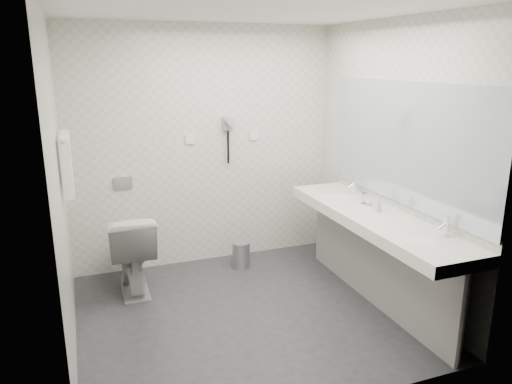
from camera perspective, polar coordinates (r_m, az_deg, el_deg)
name	(u,v)px	position (r m, az deg, el deg)	size (l,w,h in m)	color
floor	(246,313)	(4.40, -1.18, -14.00)	(2.80, 2.80, 0.00)	#27272C
ceiling	(244,10)	(3.85, -1.39, 20.49)	(2.80, 2.80, 0.00)	silver
wall_back	(204,148)	(5.16, -6.08, 5.15)	(2.80, 2.80, 0.00)	beige
wall_front	(321,224)	(2.79, 7.61, -3.67)	(2.80, 2.80, 0.00)	beige
wall_left	(59,190)	(3.73, -22.00, 0.19)	(2.60, 2.60, 0.00)	beige
wall_right	(391,162)	(4.58, 15.50, 3.40)	(2.60, 2.60, 0.00)	beige
vanity_counter	(374,219)	(4.39, 13.68, -3.10)	(0.55, 2.20, 0.10)	silver
vanity_panel	(374,264)	(4.55, 13.61, -8.15)	(0.03, 2.15, 0.75)	gray
vanity_post_near	(461,319)	(3.85, 22.85, -13.51)	(0.06, 0.06, 0.75)	silver
vanity_post_far	(322,227)	(5.39, 7.72, -4.10)	(0.06, 0.06, 0.75)	silver
mirror	(405,144)	(4.38, 17.05, 5.42)	(0.02, 2.20, 1.05)	#B2BCC6
basin_near	(424,240)	(3.89, 19.06, -5.37)	(0.40, 0.31, 0.05)	silver
basin_far	(337,196)	(4.90, 9.49, -0.50)	(0.40, 0.31, 0.05)	silver
faucet_near	(446,226)	(3.98, 21.35, -3.73)	(0.04, 0.04, 0.15)	silver
faucet_far	(355,186)	(4.98, 11.48, 0.71)	(0.04, 0.04, 0.15)	silver
soap_bottle_a	(377,205)	(4.44, 14.00, -1.44)	(0.05, 0.05, 0.12)	silver
soap_bottle_b	(369,201)	(4.60, 13.08, -1.02)	(0.06, 0.06, 0.08)	silver
glass_left	(364,198)	(4.65, 12.56, -0.69)	(0.05, 0.05, 0.10)	silver
toilet	(131,251)	(4.81, -14.36, -6.74)	(0.43, 0.76, 0.77)	silver
flush_plate	(123,183)	(5.07, -15.28, 1.03)	(0.18, 0.02, 0.12)	#B2B5BA
pedal_bin	(241,255)	(5.23, -1.78, -7.40)	(0.19, 0.19, 0.27)	#B2B5BA
bin_lid	(241,243)	(5.18, -1.79, -5.97)	(0.19, 0.19, 0.01)	#B2B5BA
towel_rail	(63,137)	(4.21, -21.63, 6.02)	(0.02, 0.02, 0.62)	silver
towel_near	(67,167)	(4.11, -21.20, 2.73)	(0.07, 0.24, 0.48)	white
towel_far	(67,160)	(4.39, -21.21, 3.47)	(0.07, 0.24, 0.48)	white
dryer_cradle	(227,123)	(5.16, -3.36, 8.02)	(0.10, 0.04, 0.14)	gray
dryer_barrel	(229,121)	(5.09, -3.13, 8.26)	(0.08, 0.08, 0.14)	gray
dryer_cord	(228,147)	(5.18, -3.27, 5.26)	(0.02, 0.02, 0.35)	black
switch_plate_a	(190,139)	(5.10, -7.72, 6.11)	(0.09, 0.02, 0.09)	silver
switch_plate_b	(254,136)	(5.29, -0.27, 6.59)	(0.09, 0.02, 0.09)	silver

